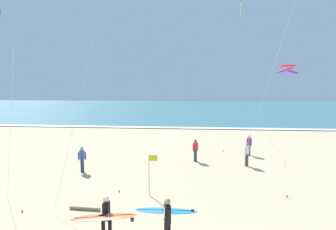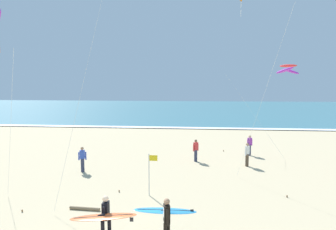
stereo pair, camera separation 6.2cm
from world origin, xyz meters
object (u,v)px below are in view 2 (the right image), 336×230
Objects in this scene: kite_arc_scarlet_far at (288,69)px; lifeguard_flag at (150,171)px; bystander_blue_top at (82,159)px; surfer_trailing at (166,215)px; surfer_lead at (104,217)px; bystander_white_top at (247,154)px; driftwood_log at (85,209)px; bystander_red_top at (196,150)px; bystander_purple_top at (250,145)px.

lifeguard_flag is (-8.64, -7.95, -5.28)m from kite_arc_scarlet_far.
bystander_blue_top is 6.07m from lifeguard_flag.
surfer_lead is at bearing -171.26° from surfer_trailing.
bystander_white_top is 8.16m from lifeguard_flag.
surfer_lead is 1.00× the size of surfer_trailing.
bystander_blue_top reaches higher than driftwood_log.
surfer_lead is 1.66× the size of driftwood_log.
lifeguard_flag is 1.53× the size of driftwood_log.
lifeguard_flag is at bearing -107.85° from bystander_red_top.
kite_arc_scarlet_far is at bearing 59.18° from surfer_trailing.
surfer_lead is 12.43m from bystander_white_top.
kite_arc_scarlet_far reaches higher than surfer_trailing.
surfer_trailing is at bearing -112.96° from bystander_white_top.
bystander_blue_top is (-13.52, -4.37, -5.74)m from kite_arc_scarlet_far.
driftwood_log is (2.30, -5.56, -0.74)m from bystander_blue_top.
surfer_trailing reaches higher than bystander_red_top.
lifeguard_flag is (0.80, 4.74, 0.22)m from surfer_lead.
surfer_lead is at bearing -99.55° from lifeguard_flag.
surfer_lead is 0.33× the size of kite_arc_scarlet_far.
bystander_white_top is at bearing -102.44° from bystander_purple_top.
lifeguard_flag reaches higher than surfer_lead.
kite_arc_scarlet_far is 12.88m from lifeguard_flag.
bystander_purple_top and bystander_white_top have the same top height.
bystander_red_top is at bearing -151.73° from bystander_purple_top.
bystander_red_top reaches higher than driftwood_log.
bystander_blue_top is 1.16× the size of driftwood_log.
bystander_red_top is at bearing 24.54° from bystander_blue_top.
driftwood_log is at bearing -118.51° from bystander_red_top.
bystander_blue_top is at bearing 143.76° from lifeguard_flag.
surfer_trailing is 1.43× the size of bystander_red_top.
bystander_red_top is 1.16× the size of driftwood_log.
bystander_blue_top is 1.00× the size of bystander_white_top.
surfer_lead reaches higher than bystander_purple_top.
bystander_purple_top is at bearing 25.95° from bystander_blue_top.
surfer_trailing is at bearing -110.62° from bystander_purple_top.
lifeguard_flag is at bearing -125.01° from bystander_purple_top.
bystander_purple_top is at bearing 77.56° from bystander_white_top.
surfer_trailing is at bearing -74.08° from lifeguard_flag.
surfer_trailing is at bearing -94.74° from bystander_red_top.
driftwood_log is at bearing -136.21° from bystander_white_top.
kite_arc_scarlet_far is 16.33m from driftwood_log.
kite_arc_scarlet_far is at bearing 53.35° from surfer_lead.
bystander_purple_top is at bearing 51.03° from driftwood_log.
bystander_purple_top is 4.69m from bystander_red_top.
bystander_blue_top is 10.77m from bystander_white_top.
surfer_trailing reaches higher than bystander_white_top.
bystander_white_top is (6.43, 10.63, -0.23)m from surfer_lead.
kite_arc_scarlet_far is 8.71m from bystander_red_top.
bystander_red_top is (2.99, 11.55, -0.23)m from surfer_lead.
kite_arc_scarlet_far reaches higher than driftwood_log.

